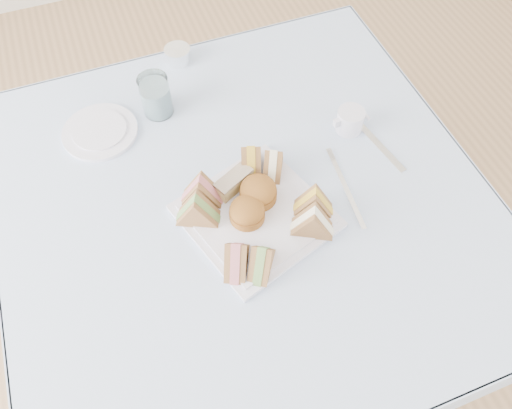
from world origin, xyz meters
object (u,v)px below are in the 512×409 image
object	(u,v)px
water_glass	(156,96)
serving_plate	(256,216)
table	(247,273)
creamer_jug	(350,120)

from	to	relation	value
water_glass	serving_plate	bearing A→B (deg)	-73.07
serving_plate	water_glass	bearing A→B (deg)	89.35
serving_plate	table	bearing A→B (deg)	79.20
water_glass	table	bearing A→B (deg)	-71.36
creamer_jug	water_glass	bearing A→B (deg)	145.88
serving_plate	creamer_jug	size ratio (longest dim) A/B	4.26
table	water_glass	size ratio (longest dim) A/B	8.75
table	creamer_jug	bearing A→B (deg)	18.18
serving_plate	creamer_jug	world-z (taller)	creamer_jug
water_glass	creamer_jug	size ratio (longest dim) A/B	1.64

